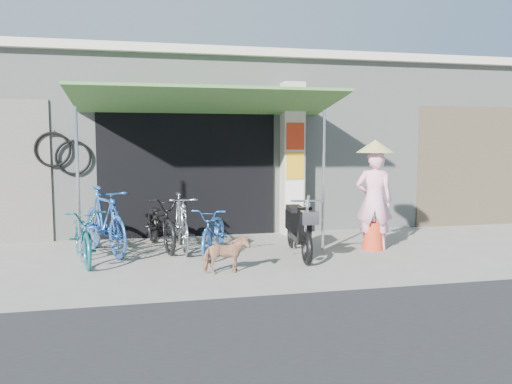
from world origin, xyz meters
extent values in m
plane|color=gray|center=(0.00, 0.00, 0.00)|extent=(80.00, 80.00, 0.00)
cube|color=gray|center=(0.00, 5.10, 1.75)|extent=(12.00, 5.00, 3.50)
cube|color=beige|center=(0.00, 5.10, 3.58)|extent=(12.30, 5.30, 0.16)
cube|color=black|center=(-1.20, 2.58, 1.25)|extent=(3.40, 0.06, 2.50)
cube|color=black|center=(-1.20, 2.59, 0.55)|extent=(3.06, 0.04, 1.10)
torus|color=black|center=(-3.30, 2.54, 1.55)|extent=(0.65, 0.05, 0.65)
cylinder|color=silver|center=(-3.30, 2.56, 1.87)|extent=(0.02, 0.02, 0.12)
torus|color=black|center=(-3.65, 2.54, 1.70)|extent=(0.65, 0.05, 0.65)
cylinder|color=silver|center=(-3.65, 2.56, 2.02)|extent=(0.02, 0.02, 0.12)
cube|color=beige|center=(0.85, 2.45, 1.50)|extent=(0.42, 0.42, 3.00)
cube|color=red|center=(0.85, 2.23, 1.95)|extent=(0.36, 0.02, 0.52)
cube|color=gold|center=(0.85, 2.23, 1.38)|extent=(0.36, 0.02, 0.52)
cube|color=white|center=(0.85, 2.23, 0.82)|extent=(0.36, 0.02, 0.50)
cube|color=#3D6D31|center=(-0.90, 1.65, 2.55)|extent=(4.60, 1.88, 0.35)
cylinder|color=silver|center=(-3.00, 0.75, 1.18)|extent=(0.05, 0.05, 2.36)
cylinder|color=silver|center=(0.90, 0.75, 1.18)|extent=(0.05, 0.05, 2.36)
cube|color=brown|center=(5.00, 2.59, 1.30)|extent=(2.60, 0.06, 2.60)
imported|color=#165A63|center=(-2.95, 0.74, 0.42)|extent=(0.92, 1.68, 0.84)
imported|color=navy|center=(-2.68, 1.32, 0.55)|extent=(1.22, 1.89, 1.11)
imported|color=black|center=(-1.76, 1.51, 0.46)|extent=(0.99, 1.85, 0.92)
imported|color=#A1A2A6|center=(-1.43, 1.32, 0.49)|extent=(0.55, 1.64, 0.97)
imported|color=#215297|center=(-0.93, 0.81, 0.40)|extent=(1.01, 1.60, 0.80)
imported|color=tan|center=(-0.93, -0.37, 0.27)|extent=(0.66, 0.35, 0.54)
torus|color=black|center=(0.33, -0.14, 0.25)|extent=(0.13, 0.51, 0.50)
torus|color=black|center=(0.45, 1.08, 0.25)|extent=(0.13, 0.51, 0.50)
cube|color=black|center=(0.39, 0.47, 0.32)|extent=(0.30, 0.91, 0.09)
cube|color=black|center=(0.42, 0.80, 0.53)|extent=(0.30, 0.54, 0.32)
cube|color=black|center=(0.42, 0.80, 0.73)|extent=(0.28, 0.54, 0.09)
cube|color=black|center=(0.35, 0.04, 0.59)|extent=(0.22, 0.11, 0.53)
cylinder|color=silver|center=(0.33, -0.12, 0.96)|extent=(0.49, 0.08, 0.03)
cube|color=silver|center=(0.32, -0.29, 0.74)|extent=(0.26, 0.21, 0.19)
imported|color=#F6A6C2|center=(1.79, 0.69, 0.85)|extent=(0.72, 0.60, 1.70)
cone|color=red|center=(1.79, 0.69, 0.23)|extent=(0.38, 0.38, 0.46)
cone|color=tan|center=(1.79, 0.69, 1.77)|extent=(0.64, 0.64, 0.22)
camera|label=1|loc=(-1.97, -7.12, 1.82)|focal=35.00mm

